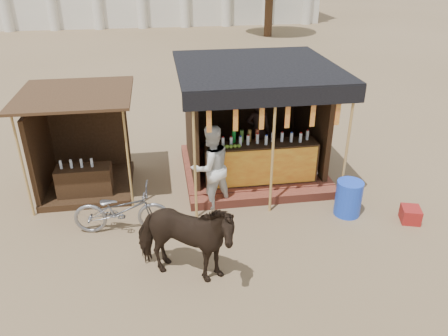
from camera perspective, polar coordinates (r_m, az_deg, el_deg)
name	(u,v)px	position (r m, az deg, el deg)	size (l,w,h in m)	color
ground	(237,260)	(8.22, 1.74, -11.92)	(120.00, 120.00, 0.00)	#846B4C
main_stall	(254,136)	(10.72, 3.91, 4.21)	(3.60, 3.61, 2.78)	brown
secondary_stall	(78,155)	(10.63, -18.55, 1.57)	(2.40, 2.40, 2.38)	#372214
cow	(184,241)	(7.38, -5.26, -9.43)	(0.85, 1.87, 1.58)	black
motorbike	(122,210)	(8.91, -13.24, -5.34)	(0.66, 1.90, 1.00)	gray
bystander	(211,167)	(9.35, -1.73, 0.14)	(0.92, 0.71, 1.89)	silver
blue_barrel	(348,198)	(9.65, 15.94, -3.81)	(0.55, 0.55, 0.78)	blue
red_crate	(410,215)	(9.96, 23.17, -5.61)	(0.37, 0.42, 0.31)	maroon
cooler	(303,176)	(10.68, 10.24, -0.99)	(0.73, 0.59, 0.46)	#197434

